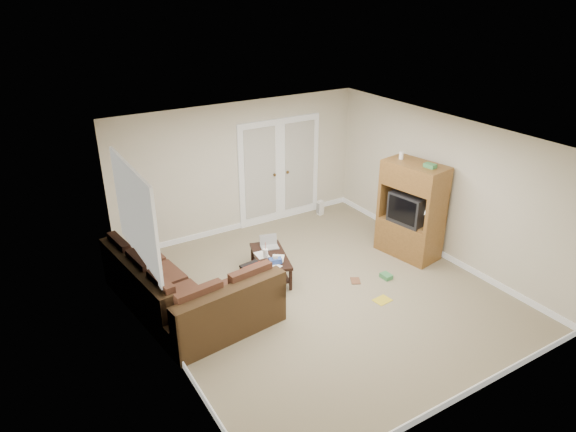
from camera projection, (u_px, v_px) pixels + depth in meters
floor at (321, 292)px, 8.10m from camera, size 5.50×5.50×0.00m
ceiling at (326, 138)px, 7.06m from camera, size 5.00×5.50×0.02m
wall_left at (159, 264)px, 6.40m from camera, size 0.02×5.50×2.50m
wall_right at (443, 188)px, 8.76m from camera, size 0.02×5.50×2.50m
wall_back at (240, 168)px, 9.71m from camera, size 5.00×0.02×2.50m
wall_front at (471, 314)px, 5.44m from camera, size 5.00×0.02×2.50m
baseboards at (321, 289)px, 8.08m from camera, size 5.00×5.50×0.10m
french_doors at (280, 171)px, 10.18m from camera, size 1.80×0.05×2.13m
window_left at (136, 214)px, 7.07m from camera, size 0.05×1.92×1.42m
sectional_sofa at (183, 296)px, 7.43m from camera, size 2.03×2.67×0.80m
coffee_table at (271, 265)px, 8.43m from camera, size 0.76×1.10×0.68m
tv_armoire at (411, 210)px, 8.89m from camera, size 0.76×1.15×1.83m
side_cabinet at (420, 238)px, 8.94m from camera, size 0.64×0.64×1.08m
space_heater at (320, 208)px, 10.73m from camera, size 0.14×0.13×0.30m
floor_magazine at (382, 300)px, 7.88m from camera, size 0.28×0.23×0.01m
floor_greenbox at (386, 276)px, 8.46m from camera, size 0.15×0.19×0.08m
floor_book at (351, 281)px, 8.38m from camera, size 0.23×0.25×0.02m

